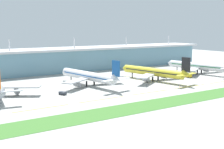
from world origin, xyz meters
name	(u,v)px	position (x,y,z in m)	size (l,w,h in m)	color
ground_plane	(150,91)	(0.00, 0.00, 0.00)	(600.00, 600.00, 0.00)	#9E9E99
terminal_building	(72,59)	(0.00, 107.96, 10.41)	(288.00, 34.00, 29.42)	#6693A8
airliner_near_middle	(89,76)	(-22.96, 35.03, 6.45)	(48.21, 61.95, 18.90)	white
airliner_far_middle	(154,72)	(25.88, 26.06, 6.45)	(47.88, 62.14, 18.90)	yellow
airliner_farthest	(198,66)	(79.55, 32.18, 6.45)	(47.94, 61.13, 18.90)	silver
taxiway_stripe_west	(41,108)	(-71.00, -4.21, 0.02)	(28.00, 0.70, 0.04)	yellow
taxiway_stripe_mid_west	(102,100)	(-37.00, -4.21, 0.02)	(28.00, 0.70, 0.04)	yellow
taxiway_stripe_centre	(150,92)	(-3.00, -4.21, 0.02)	(28.00, 0.70, 0.04)	yellow
taxiway_stripe_mid_east	(190,86)	(31.00, -4.21, 0.02)	(28.00, 0.70, 0.04)	yellow
taxiway_stripe_east	(223,82)	(65.00, -4.21, 0.02)	(28.00, 0.70, 0.04)	yellow
grass_verge	(183,99)	(0.00, -27.89, 0.05)	(300.00, 18.00, 0.10)	#3D702D
fuel_truck	(188,74)	(58.02, 23.46, 2.26)	(3.45, 7.46, 4.95)	gold
pushback_tug	(63,93)	(-49.63, 18.40, 1.10)	(3.74, 4.95, 1.85)	#333842
safety_cone_left_wingtip	(180,87)	(23.93, -2.03, 0.35)	(0.56, 0.56, 0.70)	orange
safety_cone_nose_front	(165,86)	(17.71, 5.30, 0.35)	(0.56, 0.56, 0.70)	orange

